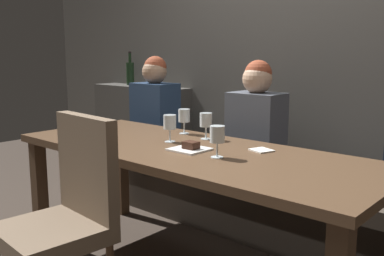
{
  "coord_description": "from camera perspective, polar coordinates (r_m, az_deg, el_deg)",
  "views": [
    {
      "loc": [
        1.59,
        -1.78,
        1.27
      ],
      "look_at": [
        -0.04,
        0.07,
        0.84
      ],
      "focal_mm": 40.92,
      "sensor_mm": 36.0,
      "label": 1
    }
  ],
  "objects": [
    {
      "name": "wine_glass_center_front",
      "position": [
        2.86,
        -1.03,
        1.55
      ],
      "size": [
        0.08,
        0.08,
        0.16
      ],
      "color": "silver",
      "rests_on": "dining_table"
    },
    {
      "name": "diner_bearded",
      "position": [
        3.0,
        8.38,
        1.02
      ],
      "size": [
        0.36,
        0.24,
        0.77
      ],
      "color": "#4C515B",
      "rests_on": "banquette_bench"
    },
    {
      "name": "dining_table",
      "position": [
        2.47,
        -0.37,
        -4.62
      ],
      "size": [
        2.2,
        0.84,
        0.74
      ],
      "color": "#493422",
      "rests_on": "ground"
    },
    {
      "name": "wine_glass_near_right",
      "position": [
        2.67,
        1.83,
        0.97
      ],
      "size": [
        0.08,
        0.08,
        0.16
      ],
      "color": "silver",
      "rests_on": "dining_table"
    },
    {
      "name": "banquette_bench",
      "position": [
        3.13,
        8.34,
        -9.7
      ],
      "size": [
        2.5,
        0.44,
        0.45
      ],
      "color": "#312A23",
      "rests_on": "ground"
    },
    {
      "name": "wine_glass_center_back",
      "position": [
        2.59,
        -2.91,
        0.6
      ],
      "size": [
        0.08,
        0.08,
        0.16
      ],
      "color": "silver",
      "rests_on": "dining_table"
    },
    {
      "name": "wine_glass_end_right",
      "position": [
        2.21,
        3.31,
        -1.03
      ],
      "size": [
        0.08,
        0.08,
        0.16
      ],
      "color": "silver",
      "rests_on": "dining_table"
    },
    {
      "name": "back_counter",
      "position": [
        4.3,
        -6.56,
        -0.87
      ],
      "size": [
        1.1,
        0.28,
        0.95
      ],
      "primitive_type": "cube",
      "color": "#413E3A",
      "rests_on": "ground"
    },
    {
      "name": "folded_napkin",
      "position": [
        2.41,
        9.05,
        -2.87
      ],
      "size": [
        0.14,
        0.13,
        0.01
      ],
      "primitive_type": "cube",
      "rotation": [
        0.0,
        0.0,
        -0.32
      ],
      "color": "silver",
      "rests_on": "dining_table"
    },
    {
      "name": "dessert_plate",
      "position": [
        2.39,
        -0.26,
        -2.59
      ],
      "size": [
        0.19,
        0.19,
        0.05
      ],
      "color": "white",
      "rests_on": "dining_table"
    },
    {
      "name": "back_wall_tiled",
      "position": [
        3.41,
        13.81,
        13.46
      ],
      "size": [
        6.0,
        0.12,
        3.0
      ],
      "primitive_type": "cube",
      "color": "#4C4944",
      "rests_on": "ground"
    },
    {
      "name": "chair_near_side",
      "position": [
        2.13,
        -15.95,
        -10.02
      ],
      "size": [
        0.47,
        0.47,
        0.98
      ],
      "color": "brown",
      "rests_on": "ground"
    },
    {
      "name": "wine_bottle_dark_red",
      "position": [
        4.39,
        -8.06,
        7.15
      ],
      "size": [
        0.08,
        0.08,
        0.33
      ],
      "color": "black",
      "rests_on": "back_counter"
    },
    {
      "name": "diner_redhead",
      "position": [
        3.61,
        -4.84,
        2.72
      ],
      "size": [
        0.36,
        0.24,
        0.79
      ],
      "color": "navy",
      "rests_on": "banquette_bench"
    }
  ]
}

